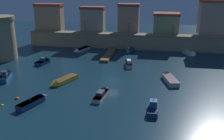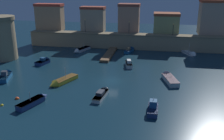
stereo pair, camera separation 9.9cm
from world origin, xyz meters
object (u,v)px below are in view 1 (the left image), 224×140
at_px(moored_boat_3, 61,81).
at_px(mooring_buoy_0, 17,99).
at_px(moored_boat_8, 102,93).
at_px(mooring_buoy_2, 45,97).
at_px(quay_lamp_1, 129,25).
at_px(quay_lamp_2, 173,27).
at_px(moored_boat_7, 169,78).
at_px(moored_boat_2, 44,61).
at_px(moored_boat_4, 130,50).
at_px(quay_lamp_0, 85,24).
at_px(moored_boat_6, 153,107).
at_px(moored_boat_0, 35,101).
at_px(fortress_tower, 1,38).
at_px(moored_boat_10, 191,54).
at_px(moored_boat_1, 128,63).
at_px(mooring_buoy_1, 2,106).
at_px(moored_boat_12, 80,50).
at_px(moored_boat_11, 6,75).

relative_size(moored_boat_3, mooring_buoy_0, 10.46).
bearing_deg(moored_boat_8, mooring_buoy_2, 109.20).
xyz_separation_m(quay_lamp_1, quay_lamp_2, (11.42, -0.00, -0.15)).
relative_size(quay_lamp_2, moored_boat_7, 0.43).
distance_m(moored_boat_2, moored_boat_4, 22.15).
bearing_deg(quay_lamp_2, quay_lamp_1, 180.00).
height_order(moored_boat_4, moored_boat_8, moored_boat_4).
relative_size(quay_lamp_0, moored_boat_6, 0.79).
height_order(quay_lamp_0, moored_boat_0, quay_lamp_0).
bearing_deg(moored_boat_2, quay_lamp_2, -45.32).
bearing_deg(moored_boat_8, fortress_tower, 65.21).
relative_size(moored_boat_4, mooring_buoy_2, 12.56).
distance_m(quay_lamp_1, mooring_buoy_2, 35.47).
bearing_deg(moored_boat_8, moored_boat_10, -24.52).
height_order(moored_boat_3, mooring_buoy_0, moored_boat_3).
xyz_separation_m(fortress_tower, moored_boat_1, (29.20, -0.03, -4.48)).
height_order(fortress_tower, moored_boat_10, fortress_tower).
relative_size(quay_lamp_2, moored_boat_0, 0.52).
height_order(mooring_buoy_1, mooring_buoy_2, mooring_buoy_2).
bearing_deg(moored_boat_12, mooring_buoy_0, 17.14).
bearing_deg(moored_boat_4, moored_boat_12, 111.67).
bearing_deg(quay_lamp_2, moored_boat_3, -126.03).
bearing_deg(moored_boat_10, moored_boat_2, -92.96).
bearing_deg(moored_boat_3, moored_boat_6, 87.56).
height_order(moored_boat_6, moored_boat_7, moored_boat_6).
height_order(fortress_tower, moored_boat_0, fortress_tower).
relative_size(moored_boat_11, mooring_buoy_2, 13.05).
distance_m(moored_boat_2, moored_boat_10, 35.01).
xyz_separation_m(moored_boat_7, mooring_buoy_1, (-24.14, -14.72, -0.44)).
relative_size(moored_boat_2, moored_boat_7, 0.63).
xyz_separation_m(moored_boat_11, mooring_buoy_2, (10.66, -6.81, -0.46)).
bearing_deg(mooring_buoy_0, moored_boat_0, -17.16).
bearing_deg(moored_boat_4, fortress_tower, 125.01).
bearing_deg(moored_boat_12, moored_boat_7, 71.10).
distance_m(quay_lamp_1, moored_boat_10, 17.45).
bearing_deg(moored_boat_2, moored_boat_3, -129.89).
height_order(fortress_tower, moored_boat_2, fortress_tower).
bearing_deg(fortress_tower, moored_boat_3, -33.65).
distance_m(moored_boat_4, mooring_buoy_1, 37.37).
relative_size(moored_boat_6, moored_boat_12, 0.70).
bearing_deg(moored_boat_3, moored_boat_7, 127.16).
bearing_deg(quay_lamp_0, moored_boat_4, -14.80).
distance_m(moored_boat_3, mooring_buoy_0, 8.62).
height_order(fortress_tower, moored_boat_7, fortress_tower).
bearing_deg(moored_boat_3, mooring_buoy_2, 16.92).
bearing_deg(moored_boat_7, mooring_buoy_1, 105.87).
distance_m(quay_lamp_0, moored_boat_11, 28.62).
relative_size(fortress_tower, moored_boat_11, 1.65).
relative_size(moored_boat_2, mooring_buoy_0, 6.92).
xyz_separation_m(moored_boat_8, moored_boat_10, (16.41, 27.37, -0.10)).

